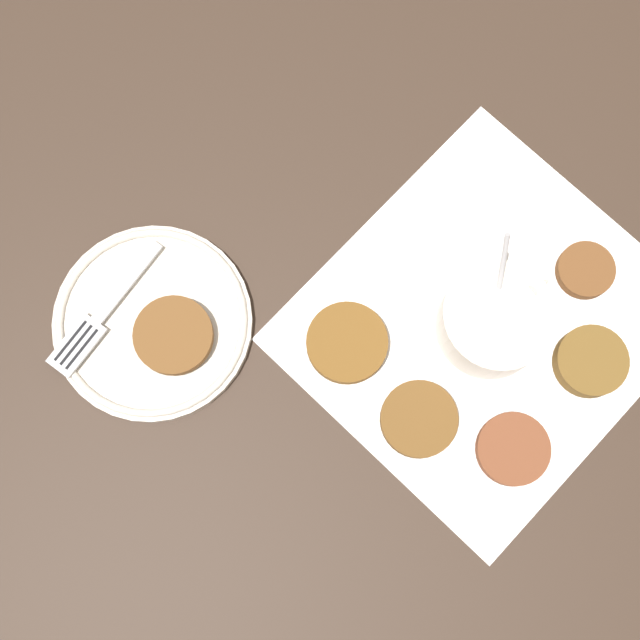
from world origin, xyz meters
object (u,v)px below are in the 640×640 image
sauce_bowl (493,322)px  fork (97,320)px  serving_plate (153,322)px  fritter_on_plate (173,335)px

sauce_bowl → fork: size_ratio=0.74×
serving_plate → fritter_on_plate: 0.03m
serving_plate → fork: bearing=144.3°
sauce_bowl → serving_plate: size_ratio=0.58×
serving_plate → fork: size_ratio=1.27×
fritter_on_plate → fork: bearing=132.3°
sauce_bowl → fork: 0.39m
fork → sauce_bowl: bearing=-36.3°
fritter_on_plate → fork: fritter_on_plate is taller
sauce_bowl → serving_plate: bearing=143.6°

